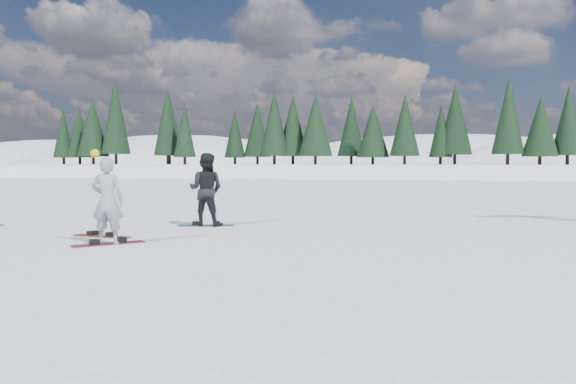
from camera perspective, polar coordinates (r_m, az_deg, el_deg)
The scene contains 7 objects.
ground at distance 12.99m, azimuth -14.92°, elevation -4.74°, with size 420.00×420.00×0.00m, color white.
alpine_backdrop at distance 202.06m, azimuth 6.46°, elevation -1.48°, with size 412.50×227.00×53.20m.
snowboarder_woman at distance 12.36m, azimuth -17.88°, elevation -0.80°, with size 0.73×0.53×2.01m.
snowboarder_man at distance 15.39m, azimuth -8.34°, elevation 0.24°, with size 0.97×0.75×1.99m, color black.
snowboard_woman at distance 12.46m, azimuth -17.80°, elevation -5.05°, with size 1.50×0.28×0.03m, color maroon.
snowboard_man at distance 15.47m, azimuth -8.32°, elevation -3.39°, with size 1.50×0.28×0.03m, color #196C89.
snowboard_loose_b at distance 13.78m, azimuth -18.37°, elevation -4.29°, with size 1.50×0.28×0.03m, color maroon.
Camera 1 is at (5.74, -11.53, 1.73)m, focal length 35.00 mm.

